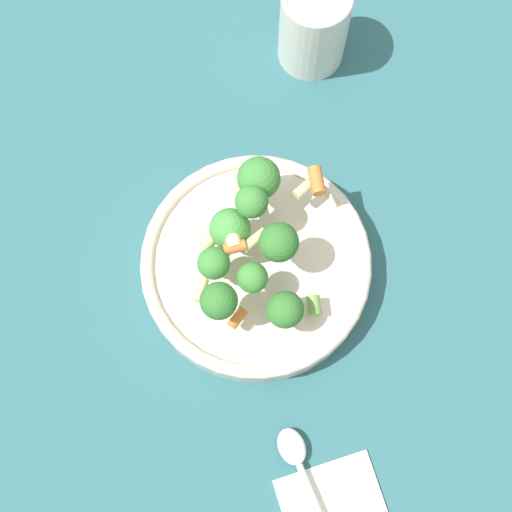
# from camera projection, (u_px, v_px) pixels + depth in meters

# --- Properties ---
(ground_plane) EXTENTS (3.00, 3.00, 0.00)m
(ground_plane) POSITION_uv_depth(u_px,v_px,m) (256.00, 272.00, 0.74)
(ground_plane) COLOR #2D6066
(bowl) EXTENTS (0.23, 0.23, 0.04)m
(bowl) POSITION_uv_depth(u_px,v_px,m) (256.00, 266.00, 0.72)
(bowl) COLOR beige
(bowl) RESTS_ON ground_plane
(pasta_salad) EXTENTS (0.18, 0.15, 0.08)m
(pasta_salad) POSITION_uv_depth(u_px,v_px,m) (250.00, 242.00, 0.66)
(pasta_salad) COLOR #8CB766
(pasta_salad) RESTS_ON bowl
(cup) EXTENTS (0.07, 0.07, 0.10)m
(cup) POSITION_uv_depth(u_px,v_px,m) (314.00, 25.00, 0.76)
(cup) COLOR silver
(cup) RESTS_ON ground_plane
(spoon) EXTENTS (0.10, 0.18, 0.01)m
(spoon) POSITION_uv_depth(u_px,v_px,m) (310.00, 491.00, 0.67)
(spoon) COLOR silver
(spoon) RESTS_ON napkin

